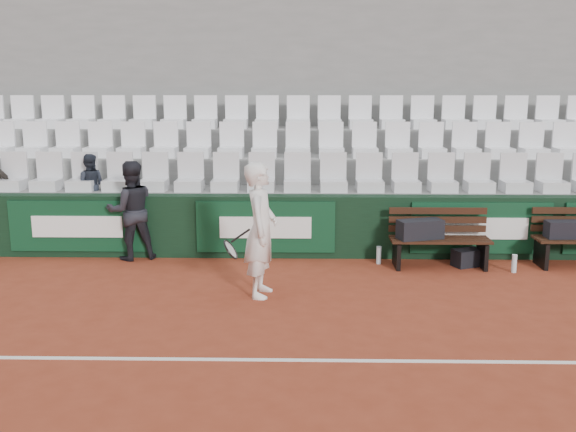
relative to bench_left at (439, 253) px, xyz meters
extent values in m
plane|color=maroon|center=(-2.47, -3.42, -0.23)|extent=(80.00, 80.00, 0.00)
cube|color=white|center=(-2.47, -3.42, -0.22)|extent=(18.00, 0.06, 0.01)
cube|color=black|center=(-2.47, 0.58, 0.28)|extent=(18.00, 0.30, 1.00)
cube|color=#0C381E|center=(-5.67, 0.41, 0.30)|extent=(2.20, 0.04, 0.82)
cube|color=#0C381E|center=(-2.67, 0.41, 0.30)|extent=(2.20, 0.04, 0.82)
cube|color=#0C381E|center=(0.73, 0.41, 0.30)|extent=(2.20, 0.04, 0.82)
cube|color=gray|center=(-2.47, 1.21, 0.28)|extent=(18.00, 0.95, 1.00)
cube|color=#959592|center=(-2.47, 2.16, 0.50)|extent=(18.00, 0.95, 1.45)
cube|color=gray|center=(-2.47, 3.11, 0.72)|extent=(18.00, 0.95, 1.90)
cube|color=gray|center=(-2.47, 3.73, 1.98)|extent=(18.00, 0.30, 4.40)
cube|color=silver|center=(-2.47, 1.03, 1.09)|extent=(11.90, 0.44, 0.63)
cube|color=white|center=(-2.47, 1.98, 1.54)|extent=(11.90, 0.44, 0.63)
cube|color=white|center=(-2.47, 2.93, 1.99)|extent=(11.90, 0.44, 0.63)
cube|color=#341A0F|center=(0.00, 0.00, 0.00)|extent=(1.50, 0.56, 0.45)
cube|color=black|center=(-0.31, -0.01, 0.37)|extent=(0.73, 0.47, 0.29)
cube|color=black|center=(1.90, 0.08, 0.35)|extent=(0.57, 0.28, 0.26)
cube|color=black|center=(0.45, 0.07, -0.09)|extent=(0.50, 0.42, 0.26)
cylinder|color=silver|center=(-0.90, 0.16, -0.09)|extent=(0.08, 0.08, 0.28)
cylinder|color=silver|center=(1.05, -0.26, -0.09)|extent=(0.08, 0.08, 0.27)
imported|color=white|center=(-2.63, -1.37, 0.66)|extent=(0.49, 0.69, 1.77)
torus|color=black|center=(-3.03, -1.37, 0.40)|extent=(0.19, 0.30, 0.26)
cylinder|color=black|center=(-2.90, -1.37, 0.58)|extent=(0.26, 0.03, 0.20)
imported|color=black|center=(-4.79, 0.37, 0.56)|extent=(0.93, 0.83, 1.57)
imported|color=#1E232D|center=(-5.67, 1.08, 1.30)|extent=(0.56, 0.46, 1.05)
camera|label=1|loc=(-2.11, -9.49, 2.54)|focal=40.00mm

